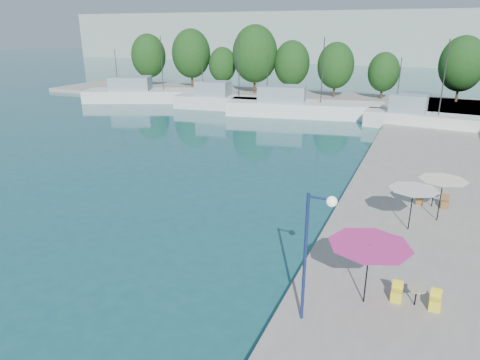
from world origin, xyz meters
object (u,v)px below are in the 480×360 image
at_px(umbrella_white, 413,194).
at_px(street_lamp, 315,236).
at_px(umbrella_pink, 369,251).
at_px(umbrella_cream, 443,184).
at_px(trawler_01, 147,94).
at_px(trawler_02, 226,101).
at_px(trawler_03, 301,107).
at_px(trawler_04, 421,120).

xyz_separation_m(umbrella_white, street_lamp, (-2.87, -9.59, 1.44)).
relative_size(umbrella_pink, street_lamp, 0.63).
bearing_deg(umbrella_pink, street_lamp, -130.10).
relative_size(umbrella_cream, street_lamp, 0.51).
bearing_deg(trawler_01, umbrella_white, -63.36).
relative_size(trawler_02, trawler_03, 0.76).
bearing_deg(umbrella_cream, umbrella_pink, -105.49).
xyz_separation_m(trawler_02, umbrella_cream, (27.57, -30.17, 1.70)).
relative_size(trawler_04, umbrella_white, 5.15).
distance_m(trawler_02, umbrella_pink, 46.88).
xyz_separation_m(trawler_01, umbrella_white, (40.30, -33.18, 1.58)).
distance_m(trawler_03, umbrella_cream, 34.00).
xyz_separation_m(trawler_01, trawler_04, (39.97, -4.06, 0.00)).
height_order(trawler_04, umbrella_white, trawler_04).
xyz_separation_m(trawler_01, trawler_02, (14.15, -1.15, 0.00)).
distance_m(trawler_02, umbrella_cream, 40.91).
relative_size(umbrella_pink, umbrella_cream, 1.24).
bearing_deg(umbrella_cream, umbrella_white, -127.26).
height_order(trawler_01, umbrella_pink, trawler_01).
bearing_deg(umbrella_white, trawler_04, 90.65).
height_order(trawler_01, trawler_03, same).
bearing_deg(trawler_01, trawler_02, -28.53).
relative_size(trawler_01, trawler_04, 1.54).
distance_m(trawler_04, umbrella_white, 29.17).
distance_m(umbrella_pink, umbrella_white, 7.72).
relative_size(trawler_04, street_lamp, 2.64).
relative_size(trawler_02, trawler_04, 1.18).
xyz_separation_m(trawler_01, street_lamp, (37.43, -42.77, 3.02)).
bearing_deg(trawler_02, umbrella_cream, -54.85).
height_order(trawler_02, umbrella_white, trawler_02).
height_order(umbrella_pink, umbrella_white, umbrella_pink).
height_order(umbrella_pink, street_lamp, street_lamp).
height_order(umbrella_pink, umbrella_cream, umbrella_pink).
bearing_deg(umbrella_white, trawler_03, 115.56).
bearing_deg(umbrella_cream, trawler_02, 132.41).
height_order(trawler_01, trawler_02, same).
bearing_deg(trawler_03, umbrella_white, -75.41).
bearing_deg(street_lamp, umbrella_pink, 51.71).
bearing_deg(umbrella_pink, trawler_04, 88.62).
bearing_deg(umbrella_white, trawler_02, 129.22).
relative_size(umbrella_pink, umbrella_white, 1.24).
relative_size(trawler_01, street_lamp, 4.07).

